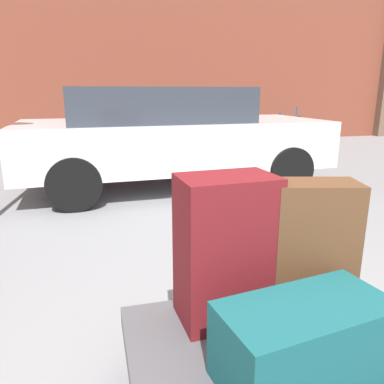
# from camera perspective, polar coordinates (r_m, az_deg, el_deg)

# --- Properties ---
(luggage_cart) EXTENTS (1.13, 0.89, 0.34)m
(luggage_cart) POSITION_cam_1_polar(r_m,az_deg,el_deg) (1.75, 11.00, -23.88)
(luggage_cart) COLOR #4C4C51
(luggage_cart) RESTS_ON ground_plane
(duffel_bag_teal_front_left) EXTENTS (0.67, 0.41, 0.30)m
(duffel_bag_teal_front_left) POSITION_cam_1_polar(r_m,az_deg,el_deg) (1.51, 16.83, -21.01)
(duffel_bag_teal_front_left) COLOR #144C51
(duffel_bag_teal_front_left) RESTS_ON luggage_cart
(suitcase_brown_center) EXTENTS (0.41, 0.30, 0.64)m
(suitcase_brown_center) POSITION_cam_1_polar(r_m,az_deg,el_deg) (1.81, 17.83, -8.45)
(suitcase_brown_center) COLOR #51331E
(suitcase_brown_center) RESTS_ON luggage_cart
(suitcase_maroon_rear_right) EXTENTS (0.43, 0.30, 0.68)m
(suitcase_maroon_rear_right) POSITION_cam_1_polar(r_m,az_deg,el_deg) (1.70, 5.15, -8.71)
(suitcase_maroon_rear_right) COLOR maroon
(suitcase_maroon_rear_right) RESTS_ON luggage_cart
(parked_car) EXTENTS (4.35, 2.03, 1.42)m
(parked_car) POSITION_cam_1_polar(r_m,az_deg,el_deg) (5.47, -3.40, 8.76)
(parked_car) COLOR silver
(parked_car) RESTS_ON ground_plane
(bicycle_leaning) EXTENTS (1.67, 0.68, 0.96)m
(bicycle_leaning) POSITION_cam_1_polar(r_m,az_deg,el_deg) (10.23, 13.95, 9.12)
(bicycle_leaning) COLOR black
(bicycle_leaning) RESTS_ON ground_plane
(bollard_kerb_near) EXTENTS (0.27, 0.27, 0.74)m
(bollard_kerb_near) POSITION_cam_1_polar(r_m,az_deg,el_deg) (8.34, 8.67, 8.10)
(bollard_kerb_near) COLOR #72665B
(bollard_kerb_near) RESTS_ON ground_plane
(bollard_kerb_mid) EXTENTS (0.27, 0.27, 0.74)m
(bollard_kerb_mid) POSITION_cam_1_polar(r_m,az_deg,el_deg) (9.08, 17.97, 8.10)
(bollard_kerb_mid) COLOR #72665B
(bollard_kerb_mid) RESTS_ON ground_plane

